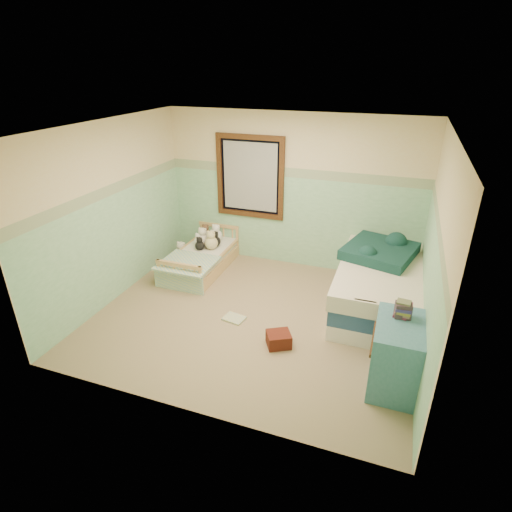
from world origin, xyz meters
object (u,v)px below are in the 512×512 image
(toddler_bed_frame, at_px, (202,264))
(twin_bed_frame, at_px, (376,299))
(red_pillow, at_px, (279,339))
(plush_floor_cream, at_px, (182,254))
(dresser, at_px, (396,355))
(plush_floor_tan, at_px, (179,270))
(floor_book, at_px, (234,318))

(toddler_bed_frame, distance_m, twin_bed_frame, 2.86)
(toddler_bed_frame, distance_m, red_pillow, 2.38)
(plush_floor_cream, height_order, dresser, dresser)
(plush_floor_cream, bearing_deg, red_pillow, -36.94)
(plush_floor_tan, xyz_separation_m, red_pillow, (2.05, -1.20, -0.02))
(twin_bed_frame, xyz_separation_m, floor_book, (-1.78, -0.99, -0.10))
(plush_floor_cream, xyz_separation_m, twin_bed_frame, (3.33, -0.39, -0.01))
(plush_floor_tan, xyz_separation_m, dresser, (3.40, -1.42, 0.27))
(dresser, height_order, red_pillow, dresser)
(plush_floor_cream, bearing_deg, twin_bed_frame, -6.72)
(plush_floor_cream, height_order, floor_book, plush_floor_cream)
(floor_book, bearing_deg, plush_floor_cream, 148.74)
(toddler_bed_frame, height_order, plush_floor_cream, plush_floor_cream)
(twin_bed_frame, distance_m, red_pillow, 1.69)
(toddler_bed_frame, xyz_separation_m, plush_floor_tan, (-0.24, -0.35, 0.01))
(plush_floor_cream, distance_m, dresser, 4.13)
(plush_floor_cream, bearing_deg, floor_book, -41.61)
(dresser, relative_size, floor_book, 2.73)
(dresser, distance_m, floor_book, 2.18)
(plush_floor_tan, relative_size, dresser, 0.29)
(toddler_bed_frame, height_order, twin_bed_frame, twin_bed_frame)
(plush_floor_tan, bearing_deg, floor_book, -32.97)
(toddler_bed_frame, bearing_deg, floor_book, -48.14)
(twin_bed_frame, height_order, red_pillow, twin_bed_frame)
(floor_book, bearing_deg, dresser, -4.96)
(plush_floor_cream, xyz_separation_m, plush_floor_tan, (0.23, -0.52, -0.01))
(plush_floor_cream, bearing_deg, plush_floor_tan, -65.97)
(toddler_bed_frame, bearing_deg, plush_floor_cream, 159.73)
(plush_floor_tan, relative_size, twin_bed_frame, 0.11)
(plush_floor_cream, relative_size, twin_bed_frame, 0.11)
(toddler_bed_frame, height_order, dresser, dresser)
(twin_bed_frame, height_order, floor_book, twin_bed_frame)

